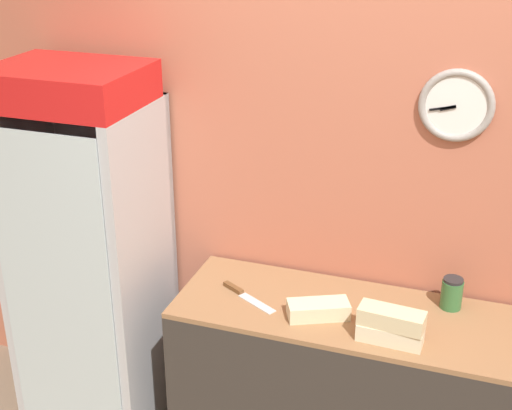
{
  "coord_description": "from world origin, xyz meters",
  "views": [
    {
      "loc": [
        0.41,
        -1.93,
        2.68
      ],
      "look_at": [
        -0.57,
        0.91,
        1.36
      ],
      "focal_mm": 50.0,
      "sensor_mm": 36.0,
      "label": 1
    }
  ],
  "objects_px": {
    "beverage_cooler": "(92,237)",
    "sandwich_stack_middle": "(391,318)",
    "condiment_jar": "(452,293)",
    "sandwich_flat_left": "(318,310)",
    "chefs_knife": "(242,293)",
    "sandwich_stack_bottom": "(390,333)"
  },
  "relations": [
    {
      "from": "sandwich_stack_bottom",
      "to": "sandwich_flat_left",
      "type": "relative_size",
      "value": 0.94
    },
    {
      "from": "sandwich_stack_middle",
      "to": "chefs_knife",
      "type": "distance_m",
      "value": 0.75
    },
    {
      "from": "beverage_cooler",
      "to": "condiment_jar",
      "type": "distance_m",
      "value": 1.79
    },
    {
      "from": "sandwich_flat_left",
      "to": "beverage_cooler",
      "type": "bearing_deg",
      "value": 174.06
    },
    {
      "from": "sandwich_stack_middle",
      "to": "sandwich_flat_left",
      "type": "xyz_separation_m",
      "value": [
        -0.34,
        0.09,
        -0.08
      ]
    },
    {
      "from": "sandwich_flat_left",
      "to": "sandwich_stack_bottom",
      "type": "bearing_deg",
      "value": -14.39
    },
    {
      "from": "beverage_cooler",
      "to": "sandwich_stack_middle",
      "type": "distance_m",
      "value": 1.58
    },
    {
      "from": "chefs_knife",
      "to": "condiment_jar",
      "type": "xyz_separation_m",
      "value": [
        0.95,
        0.21,
        0.07
      ]
    },
    {
      "from": "beverage_cooler",
      "to": "sandwich_flat_left",
      "type": "distance_m",
      "value": 1.24
    },
    {
      "from": "sandwich_stack_bottom",
      "to": "condiment_jar",
      "type": "distance_m",
      "value": 0.43
    },
    {
      "from": "sandwich_stack_bottom",
      "to": "chefs_knife",
      "type": "relative_size",
      "value": 0.9
    },
    {
      "from": "chefs_knife",
      "to": "sandwich_flat_left",
      "type": "bearing_deg",
      "value": -9.72
    },
    {
      "from": "beverage_cooler",
      "to": "chefs_knife",
      "type": "height_order",
      "value": "beverage_cooler"
    },
    {
      "from": "sandwich_flat_left",
      "to": "chefs_knife",
      "type": "relative_size",
      "value": 0.95
    },
    {
      "from": "chefs_knife",
      "to": "condiment_jar",
      "type": "height_order",
      "value": "condiment_jar"
    },
    {
      "from": "sandwich_flat_left",
      "to": "condiment_jar",
      "type": "xyz_separation_m",
      "value": [
        0.56,
        0.28,
        0.04
      ]
    },
    {
      "from": "beverage_cooler",
      "to": "sandwich_stack_middle",
      "type": "height_order",
      "value": "beverage_cooler"
    },
    {
      "from": "beverage_cooler",
      "to": "chefs_knife",
      "type": "bearing_deg",
      "value": -4.14
    },
    {
      "from": "beverage_cooler",
      "to": "condiment_jar",
      "type": "xyz_separation_m",
      "value": [
        1.79,
        0.15,
        -0.07
      ]
    },
    {
      "from": "sandwich_stack_bottom",
      "to": "chefs_knife",
      "type": "bearing_deg",
      "value": 168.1
    },
    {
      "from": "sandwich_stack_middle",
      "to": "sandwich_flat_left",
      "type": "distance_m",
      "value": 0.36
    },
    {
      "from": "sandwich_stack_middle",
      "to": "sandwich_flat_left",
      "type": "height_order",
      "value": "sandwich_stack_middle"
    }
  ]
}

